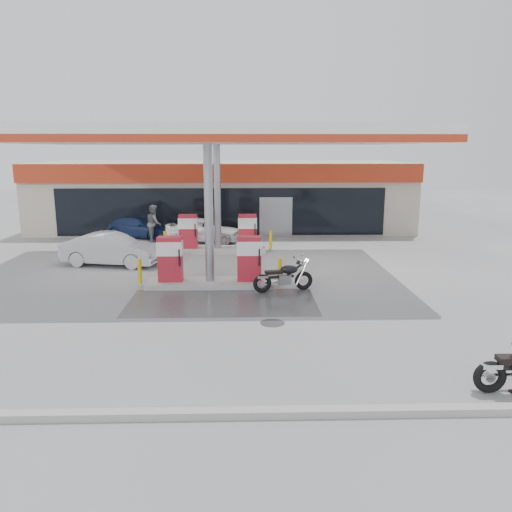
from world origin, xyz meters
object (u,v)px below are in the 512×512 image
at_px(attendant, 154,223).
at_px(hatchback_silver, 112,249).
at_px(pump_island_far, 218,237).
at_px(biker_walking, 211,226).
at_px(parked_motorcycle, 284,277).
at_px(sedan_white, 203,230).
at_px(pump_island_near, 210,266).
at_px(parked_car_right, 299,221).
at_px(parked_car_left, 140,227).

height_order(attendant, hatchback_silver, attendant).
relative_size(pump_island_far, biker_walking, 2.84).
relative_size(parked_motorcycle, sedan_white, 0.55).
distance_m(pump_island_near, hatchback_silver, 5.46).
distance_m(parked_car_right, biker_walking, 6.27).
bearing_deg(parked_car_right, biker_walking, 115.53).
height_order(pump_island_far, biker_walking, biker_walking).
bearing_deg(pump_island_near, parked_car_left, 114.23).
bearing_deg(pump_island_far, parked_motorcycle, -69.10).
height_order(pump_island_near, biker_walking, biker_walking).
distance_m(pump_island_far, parked_car_left, 6.02).
relative_size(sedan_white, biker_walking, 2.14).
distance_m(pump_island_near, attendant, 9.47).
relative_size(sedan_white, parked_car_right, 0.90).
bearing_deg(sedan_white, parked_car_left, 75.58).
height_order(parked_car_right, biker_walking, biker_walking).
xyz_separation_m(sedan_white, biker_walking, (0.45, -0.30, 0.25)).
bearing_deg(parked_car_left, parked_car_right, -56.65).
distance_m(pump_island_far, hatchback_silver, 5.09).
height_order(parked_car_left, biker_walking, biker_walking).
bearing_deg(attendant, hatchback_silver, 157.50).
bearing_deg(parked_motorcycle, attendant, 109.42).
height_order(pump_island_far, sedan_white, pump_island_far).
relative_size(parked_car_left, biker_walking, 2.20).
distance_m(attendant, biker_walking, 3.11).
bearing_deg(hatchback_silver, parked_motorcycle, -109.01).
relative_size(pump_island_near, parked_car_right, 1.19).
height_order(hatchback_silver, parked_car_left, hatchback_silver).
distance_m(attendant, parked_car_left, 1.61).
height_order(pump_island_far, attendant, attendant).
bearing_deg(attendant, parked_car_left, 26.27).
bearing_deg(pump_island_far, pump_island_near, -90.00).
distance_m(parked_motorcycle, biker_walking, 9.49).
xyz_separation_m(pump_island_near, attendant, (-3.49, 8.80, 0.26)).
relative_size(parked_car_right, biker_walking, 2.38).
bearing_deg(parked_motorcycle, pump_island_far, 97.93).
height_order(parked_motorcycle, biker_walking, biker_walking).
bearing_deg(parked_motorcycle, parked_car_left, 110.35).
bearing_deg(parked_car_right, sedan_white, 111.01).
distance_m(sedan_white, attendant, 2.64).
bearing_deg(pump_island_far, parked_car_right, 52.96).
xyz_separation_m(sedan_white, hatchback_silver, (-3.44, -5.17, 0.02)).
relative_size(pump_island_far, parked_car_left, 1.29).
bearing_deg(pump_island_far, hatchback_silver, -148.33).
distance_m(parked_motorcycle, parked_car_right, 12.93).
bearing_deg(sedan_white, pump_island_near, -165.86).
relative_size(parked_motorcycle, parked_car_left, 0.53).
xyz_separation_m(sedan_white, attendant, (-2.60, 0.30, 0.31)).
height_order(pump_island_near, sedan_white, pump_island_near).
xyz_separation_m(parked_motorcycle, parked_car_right, (1.94, 12.79, 0.11)).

